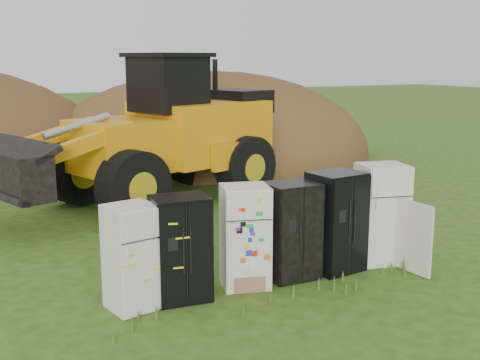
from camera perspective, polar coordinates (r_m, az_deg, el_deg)
The scene contains 9 objects.
ground at distance 10.50m, azimuth 2.72°, elevation -9.52°, with size 120.00×120.00×0.00m, color #2A4813.
fridge_leftmost at distance 9.31m, azimuth -10.18°, elevation -7.20°, with size 0.71×0.68×1.61m, color white, non-canonical shape.
fridge_black_side at distance 9.52m, azimuth -5.67°, elevation -6.47°, with size 0.87×0.69×1.67m, color black, non-canonical shape.
fridge_sticker at distance 10.01m, azimuth 0.49°, elevation -5.37°, with size 0.76×0.71×1.71m, color white, non-canonical shape.
fridge_dark_mid at distance 10.43m, azimuth 4.89°, elevation -4.81°, with size 0.86×0.70×1.68m, color black, non-canonical shape.
fridge_black_right at distance 10.89m, azimuth 9.07°, elevation -3.92°, with size 0.89×0.75×1.79m, color black, non-canonical shape.
fridge_open_door at distance 11.50m, azimuth 13.24°, elevation -3.10°, with size 0.84×0.77×1.85m, color white, non-canonical shape.
wheel_loader at distance 15.56m, azimuth -9.56°, elevation 4.63°, with size 8.06×3.27×3.90m, color orange, non-canonical shape.
dirt_mound_right at distance 23.08m, azimuth -2.76°, elevation 2.08°, with size 13.12×9.62×6.61m, color #4E3219.
Camera 1 is at (-4.87, -8.50, 3.76)m, focal length 45.00 mm.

